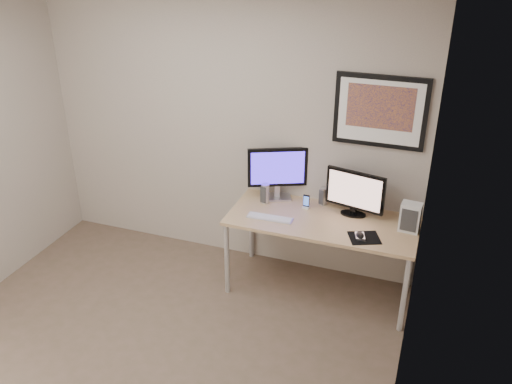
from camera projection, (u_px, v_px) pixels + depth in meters
The scene contains 13 objects.
floor at pixel (146, 363), 4.10m from camera, with size 3.60×3.60×0.00m, color brown.
room at pixel (158, 140), 3.74m from camera, with size 3.60×3.60×3.60m.
desk at pixel (322, 226), 4.63m from camera, with size 1.60×0.70×0.73m.
framed_art at pixel (380, 111), 4.38m from camera, with size 0.75×0.04×0.60m.
monitor_large at pixel (277, 171), 4.84m from camera, with size 0.50×0.26×0.49m.
monitor_tv at pixel (355, 192), 4.57m from camera, with size 0.51×0.16×0.41m.
speaker_left at pixel (265, 193), 4.84m from camera, with size 0.07×0.07×0.18m, color silver.
speaker_right at pixel (323, 196), 4.81m from camera, with size 0.07×0.07×0.16m, color silver.
phone_dock at pixel (306, 201), 4.76m from camera, with size 0.06×0.06×0.13m, color black.
keyboard at pixel (270, 218), 4.61m from camera, with size 0.39×0.11×0.01m, color #B9B9BE.
mousepad at pixel (364, 238), 4.33m from camera, with size 0.24×0.21×0.00m, color black.
mouse at pixel (360, 235), 4.32m from camera, with size 0.07×0.12×0.04m, color black.
fan_unit at pixel (410, 217), 4.38m from camera, with size 0.16×0.12×0.25m, color silver.
Camera 1 is at (1.83, -2.62, 2.98)m, focal length 38.00 mm.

